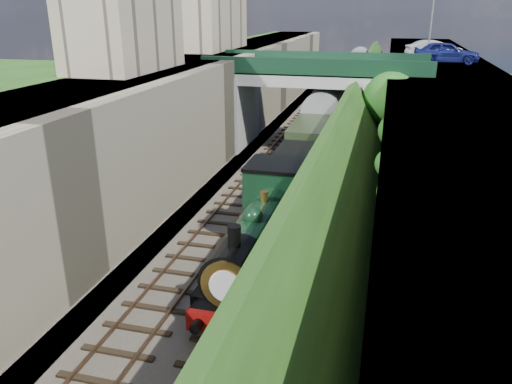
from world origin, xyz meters
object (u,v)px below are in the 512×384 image
tree (392,101)px  tender (296,183)px  lamppost (432,20)px  car_blue (446,52)px  car_silver (434,49)px  road_bridge (323,99)px  locomotive (263,235)px

tree → tender: (-4.71, -9.16, -3.03)m
tree → tender: 10.74m
tender → lamppost: bearing=69.0°
tree → lamppost: (2.62, 9.93, 4.92)m
lamppost → car_blue: 2.84m
tree → car_blue: (3.94, 9.41, 2.46)m
car_silver → tender: 24.68m
tree → car_silver: car_silver is taller
car_blue → road_bridge: bearing=123.5°
car_silver → road_bridge: bearing=128.6°
tree → car_blue: car_blue is taller
tree → locomotive: size_ratio=0.65×
road_bridge → car_blue: 11.32m
road_bridge → lamppost: lamppost is taller
car_blue → tender: bearing=153.2°
car_blue → car_silver: (-0.63, 4.14, -0.08)m
car_silver → lamppost: bearing=156.3°
tree → car_silver: size_ratio=1.40×
road_bridge → locomotive: road_bridge is taller
road_bridge → lamppost: (7.59, 6.81, 5.49)m
tree → lamppost: 11.38m
tree → car_silver: 14.15m
car_blue → locomotive: 27.83m
lamppost → car_blue: size_ratio=1.19×
lamppost → tender: (-7.34, -19.09, -7.95)m
tender → locomotive: bearing=-90.0°
car_blue → tender: 21.21m
road_bridge → car_blue: bearing=35.2°
lamppost → car_silver: size_ratio=1.28×
lamppost → locomotive: size_ratio=0.59×
locomotive → road_bridge: bearing=90.7°
road_bridge → locomotive: size_ratio=1.56×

